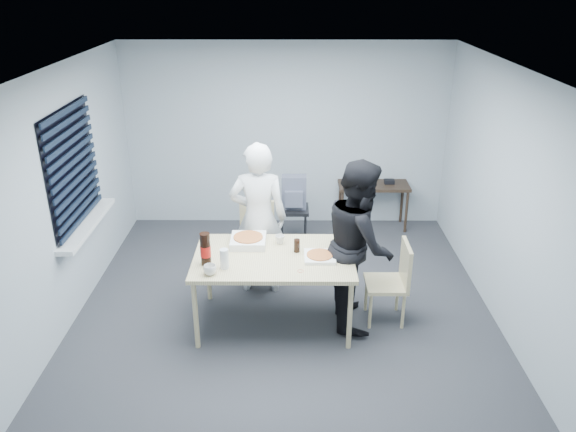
{
  "coord_description": "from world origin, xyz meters",
  "views": [
    {
      "loc": [
        0.06,
        -5.17,
        3.43
      ],
      "look_at": [
        0.03,
        0.1,
        1.12
      ],
      "focal_mm": 35.0,
      "sensor_mm": 36.0,
      "label": 1
    }
  ],
  "objects_px": {
    "dining_table": "(274,261)",
    "chair_right": "(395,277)",
    "person_black": "(359,244)",
    "person_white": "(258,219)",
    "mug_b": "(280,239)",
    "backpack": "(294,193)",
    "chair_far": "(257,233)",
    "side_table": "(374,189)",
    "stool": "(294,216)",
    "mug_a": "(210,270)",
    "soda_bottle": "(205,250)"
  },
  "relations": [
    {
      "from": "chair_far",
      "to": "side_table",
      "type": "bearing_deg",
      "value": 39.49
    },
    {
      "from": "chair_right",
      "to": "mug_a",
      "type": "height_order",
      "value": "chair_right"
    },
    {
      "from": "backpack",
      "to": "chair_right",
      "type": "bearing_deg",
      "value": -81.63
    },
    {
      "from": "chair_right",
      "to": "person_black",
      "type": "distance_m",
      "value": 0.53
    },
    {
      "from": "person_white",
      "to": "mug_b",
      "type": "height_order",
      "value": "person_white"
    },
    {
      "from": "person_white",
      "to": "mug_b",
      "type": "xyz_separation_m",
      "value": [
        0.25,
        -0.42,
        -0.05
      ]
    },
    {
      "from": "side_table",
      "to": "backpack",
      "type": "relative_size",
      "value": 2.2
    },
    {
      "from": "side_table",
      "to": "mug_b",
      "type": "height_order",
      "value": "mug_b"
    },
    {
      "from": "chair_right",
      "to": "side_table",
      "type": "xyz_separation_m",
      "value": [
        0.1,
        2.37,
        0.07
      ]
    },
    {
      "from": "backpack",
      "to": "mug_a",
      "type": "distance_m",
      "value": 2.34
    },
    {
      "from": "chair_far",
      "to": "dining_table",
      "type": "bearing_deg",
      "value": -77.99
    },
    {
      "from": "chair_far",
      "to": "stool",
      "type": "bearing_deg",
      "value": 57.56
    },
    {
      "from": "chair_far",
      "to": "chair_right",
      "type": "relative_size",
      "value": 1.0
    },
    {
      "from": "mug_a",
      "to": "person_black",
      "type": "bearing_deg",
      "value": 17.46
    },
    {
      "from": "chair_far",
      "to": "side_table",
      "type": "distance_m",
      "value": 2.06
    },
    {
      "from": "person_white",
      "to": "person_black",
      "type": "bearing_deg",
      "value": 149.66
    },
    {
      "from": "backpack",
      "to": "soda_bottle",
      "type": "xyz_separation_m",
      "value": [
        -0.87,
        -1.99,
        0.18
      ]
    },
    {
      "from": "person_white",
      "to": "stool",
      "type": "height_order",
      "value": "person_white"
    },
    {
      "from": "dining_table",
      "to": "person_white",
      "type": "xyz_separation_m",
      "value": [
        -0.19,
        0.7,
        0.16
      ]
    },
    {
      "from": "chair_right",
      "to": "stool",
      "type": "distance_m",
      "value": 2.05
    },
    {
      "from": "soda_bottle",
      "to": "backpack",
      "type": "bearing_deg",
      "value": 66.4
    },
    {
      "from": "person_white",
      "to": "stool",
      "type": "xyz_separation_m",
      "value": [
        0.4,
        1.13,
        -0.45
      ]
    },
    {
      "from": "dining_table",
      "to": "person_black",
      "type": "distance_m",
      "value": 0.89
    },
    {
      "from": "chair_far",
      "to": "soda_bottle",
      "type": "relative_size",
      "value": 2.66
    },
    {
      "from": "chair_right",
      "to": "mug_a",
      "type": "relative_size",
      "value": 7.24
    },
    {
      "from": "dining_table",
      "to": "person_white",
      "type": "bearing_deg",
      "value": 105.1
    },
    {
      "from": "chair_far",
      "to": "side_table",
      "type": "xyz_separation_m",
      "value": [
        1.59,
        1.31,
        0.07
      ]
    },
    {
      "from": "dining_table",
      "to": "backpack",
      "type": "bearing_deg",
      "value": 83.26
    },
    {
      "from": "stool",
      "to": "person_white",
      "type": "bearing_deg",
      "value": -109.66
    },
    {
      "from": "chair_right",
      "to": "mug_b",
      "type": "bearing_deg",
      "value": 169.17
    },
    {
      "from": "backpack",
      "to": "mug_b",
      "type": "bearing_deg",
      "value": -118.02
    },
    {
      "from": "backpack",
      "to": "dining_table",
      "type": "bearing_deg",
      "value": -118.96
    },
    {
      "from": "person_black",
      "to": "side_table",
      "type": "relative_size",
      "value": 1.79
    },
    {
      "from": "stool",
      "to": "mug_a",
      "type": "relative_size",
      "value": 4.43
    },
    {
      "from": "dining_table",
      "to": "chair_right",
      "type": "xyz_separation_m",
      "value": [
        1.25,
        0.05,
        -0.21
      ]
    },
    {
      "from": "person_black",
      "to": "mug_a",
      "type": "distance_m",
      "value": 1.53
    },
    {
      "from": "chair_far",
      "to": "soda_bottle",
      "type": "height_order",
      "value": "soda_bottle"
    },
    {
      "from": "chair_right",
      "to": "person_white",
      "type": "xyz_separation_m",
      "value": [
        -1.44,
        0.65,
        0.37
      ]
    },
    {
      "from": "dining_table",
      "to": "stool",
      "type": "relative_size",
      "value": 2.96
    },
    {
      "from": "chair_far",
      "to": "side_table",
      "type": "relative_size",
      "value": 0.9
    },
    {
      "from": "chair_right",
      "to": "person_black",
      "type": "xyz_separation_m",
      "value": [
        -0.38,
        0.03,
        0.37
      ]
    },
    {
      "from": "dining_table",
      "to": "side_table",
      "type": "xyz_separation_m",
      "value": [
        1.35,
        2.42,
        -0.14
      ]
    },
    {
      "from": "person_black",
      "to": "side_table",
      "type": "height_order",
      "value": "person_black"
    },
    {
      "from": "chair_far",
      "to": "person_black",
      "type": "height_order",
      "value": "person_black"
    },
    {
      "from": "person_white",
      "to": "stool",
      "type": "distance_m",
      "value": 1.28
    },
    {
      "from": "chair_right",
      "to": "person_black",
      "type": "bearing_deg",
      "value": 176.17
    },
    {
      "from": "dining_table",
      "to": "side_table",
      "type": "relative_size",
      "value": 1.63
    },
    {
      "from": "backpack",
      "to": "soda_bottle",
      "type": "distance_m",
      "value": 2.18
    },
    {
      "from": "chair_far",
      "to": "person_black",
      "type": "bearing_deg",
      "value": -43.1
    },
    {
      "from": "chair_far",
      "to": "chair_right",
      "type": "bearing_deg",
      "value": -35.47
    }
  ]
}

